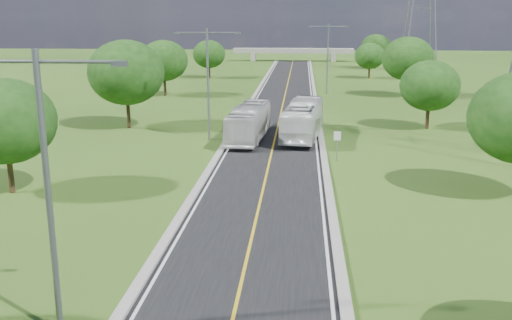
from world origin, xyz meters
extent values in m
plane|color=#294814|center=(0.00, 60.00, 0.00)|extent=(260.00, 260.00, 0.00)
cube|color=black|center=(0.00, 66.00, 0.03)|extent=(8.00, 150.00, 0.06)
cube|color=gray|center=(-4.25, 66.00, 0.11)|extent=(0.50, 150.00, 0.22)
cube|color=gray|center=(4.25, 66.00, 0.11)|extent=(0.50, 150.00, 0.22)
cylinder|color=slate|center=(5.20, 38.00, 1.20)|extent=(0.08, 0.08, 2.40)
cube|color=white|center=(5.20, 37.97, 2.00)|extent=(0.55, 0.04, 0.70)
cube|color=gray|center=(-10.00, 140.00, 1.00)|extent=(1.20, 3.00, 2.00)
cube|color=gray|center=(10.00, 140.00, 1.00)|extent=(1.20, 3.00, 2.00)
cube|color=gray|center=(0.00, 140.00, 2.60)|extent=(30.00, 3.00, 1.20)
cylinder|color=slate|center=(-6.00, 12.00, 5.00)|extent=(0.22, 0.22, 10.00)
cylinder|color=slate|center=(-4.60, 12.00, 9.60)|extent=(2.80, 0.12, 0.12)
cube|color=slate|center=(-3.30, 12.00, 9.55)|extent=(0.50, 0.25, 0.18)
cylinder|color=slate|center=(-6.00, 45.00, 5.00)|extent=(0.22, 0.22, 10.00)
cylinder|color=slate|center=(-7.40, 45.00, 9.60)|extent=(2.80, 0.12, 0.12)
cylinder|color=slate|center=(-4.60, 45.00, 9.60)|extent=(2.80, 0.12, 0.12)
cube|color=slate|center=(-8.70, 45.00, 9.55)|extent=(0.50, 0.25, 0.18)
cube|color=slate|center=(-3.30, 45.00, 9.55)|extent=(0.50, 0.25, 0.18)
cylinder|color=slate|center=(6.00, 78.00, 5.00)|extent=(0.22, 0.22, 10.00)
cylinder|color=slate|center=(4.60, 78.00, 9.60)|extent=(2.80, 0.12, 0.12)
cylinder|color=slate|center=(7.40, 78.00, 9.60)|extent=(2.80, 0.12, 0.12)
cube|color=slate|center=(3.30, 78.00, 9.55)|extent=(0.50, 0.25, 0.18)
cube|color=slate|center=(8.70, 78.00, 9.55)|extent=(0.50, 0.25, 0.18)
cylinder|color=black|center=(-16.00, 28.00, 1.35)|extent=(0.36, 0.36, 2.70)
ellipsoid|color=#163D10|center=(-16.00, 28.00, 4.65)|extent=(6.30, 6.30, 5.36)
cylinder|color=black|center=(-15.00, 50.00, 1.62)|extent=(0.36, 0.36, 3.24)
ellipsoid|color=#163D10|center=(-15.00, 50.00, 5.58)|extent=(7.56, 7.56, 6.43)
cylinder|color=black|center=(-17.00, 74.00, 1.44)|extent=(0.36, 0.36, 2.88)
ellipsoid|color=#163D10|center=(-17.00, 74.00, 4.96)|extent=(6.72, 6.72, 5.71)
cylinder|color=black|center=(-14.50, 98.00, 1.26)|extent=(0.36, 0.36, 2.52)
ellipsoid|color=#163D10|center=(-14.50, 98.00, 4.34)|extent=(5.88, 5.88, 5.00)
cylinder|color=black|center=(15.00, 52.00, 1.26)|extent=(0.36, 0.36, 2.52)
ellipsoid|color=#163D10|center=(15.00, 52.00, 4.34)|extent=(5.88, 5.88, 5.00)
cylinder|color=black|center=(17.00, 76.00, 1.53)|extent=(0.36, 0.36, 3.06)
ellipsoid|color=#163D10|center=(17.00, 76.00, 5.27)|extent=(7.14, 7.14, 6.07)
cylinder|color=black|center=(14.50, 100.00, 1.17)|extent=(0.36, 0.36, 2.34)
ellipsoid|color=#163D10|center=(14.50, 100.00, 4.03)|extent=(5.46, 5.46, 4.64)
cylinder|color=black|center=(18.00, 120.00, 1.35)|extent=(0.36, 0.36, 2.70)
ellipsoid|color=#163D10|center=(18.00, 120.00, 4.65)|extent=(6.30, 6.30, 5.36)
imported|color=white|center=(2.56, 46.64, 1.73)|extent=(4.06, 12.20, 3.33)
imported|color=silver|center=(-2.35, 45.34, 1.61)|extent=(3.36, 11.29, 3.10)
camera|label=1|loc=(2.40, -5.57, 10.99)|focal=40.00mm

